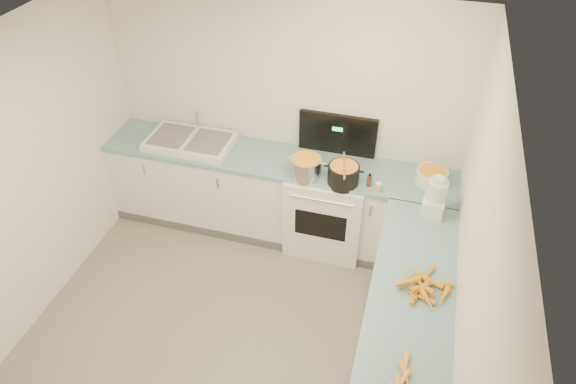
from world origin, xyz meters
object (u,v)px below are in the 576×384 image
(black_pot, at_px, (343,175))
(spice_jar, at_px, (378,188))
(steel_pot, at_px, (306,168))
(sink, at_px, (190,141))
(food_processor, at_px, (435,198))
(mixing_bowl, at_px, (431,177))
(stove, at_px, (328,206))
(extract_bottle, at_px, (369,181))

(black_pot, relative_size, spice_jar, 3.45)
(spice_jar, bearing_deg, steel_pot, 174.86)
(sink, xyz_separation_m, food_processor, (2.42, -0.40, 0.12))
(mixing_bowl, bearing_deg, black_pot, -164.03)
(stove, bearing_deg, sink, 179.38)
(mixing_bowl, xyz_separation_m, spice_jar, (-0.44, -0.27, -0.02))
(extract_bottle, bearing_deg, spice_jar, -36.08)
(extract_bottle, xyz_separation_m, spice_jar, (0.09, -0.07, -0.01))
(sink, bearing_deg, stove, -0.62)
(spice_jar, xyz_separation_m, food_processor, (0.48, -0.15, 0.12))
(sink, bearing_deg, steel_pot, -8.44)
(black_pot, bearing_deg, stove, 131.33)
(stove, xyz_separation_m, sink, (-1.45, 0.02, 0.50))
(black_pot, height_order, extract_bottle, black_pot)
(mixing_bowl, distance_m, spice_jar, 0.52)
(black_pot, distance_m, food_processor, 0.84)
(stove, xyz_separation_m, food_processor, (0.97, -0.39, 0.63))
(black_pot, xyz_separation_m, extract_bottle, (0.24, 0.02, -0.03))
(steel_pot, xyz_separation_m, black_pot, (0.35, -0.01, -0.01))
(extract_bottle, height_order, food_processor, food_processor)
(stove, relative_size, black_pot, 4.75)
(sink, height_order, spice_jar, sink)
(mixing_bowl, bearing_deg, steel_pot, -169.36)
(steel_pot, xyz_separation_m, food_processor, (1.17, -0.22, 0.07))
(steel_pot, height_order, spice_jar, steel_pot)
(sink, distance_m, spice_jar, 1.95)
(food_processor, bearing_deg, stove, 158.37)
(black_pot, distance_m, spice_jar, 0.34)
(black_pot, height_order, food_processor, food_processor)
(sink, height_order, food_processor, food_processor)
(black_pot, xyz_separation_m, mixing_bowl, (0.77, 0.22, -0.02))
(mixing_bowl, xyz_separation_m, extract_bottle, (-0.54, -0.21, -0.01))
(steel_pot, xyz_separation_m, spice_jar, (0.68, -0.06, -0.05))
(stove, relative_size, food_processor, 3.66)
(stove, bearing_deg, steel_pot, -139.12)
(stove, bearing_deg, spice_jar, -25.43)
(food_processor, bearing_deg, black_pot, 165.82)
(steel_pot, relative_size, black_pot, 1.03)
(mixing_bowl, distance_m, extract_bottle, 0.57)
(mixing_bowl, relative_size, spice_jar, 3.43)
(stove, height_order, food_processor, stove)
(stove, relative_size, mixing_bowl, 4.78)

